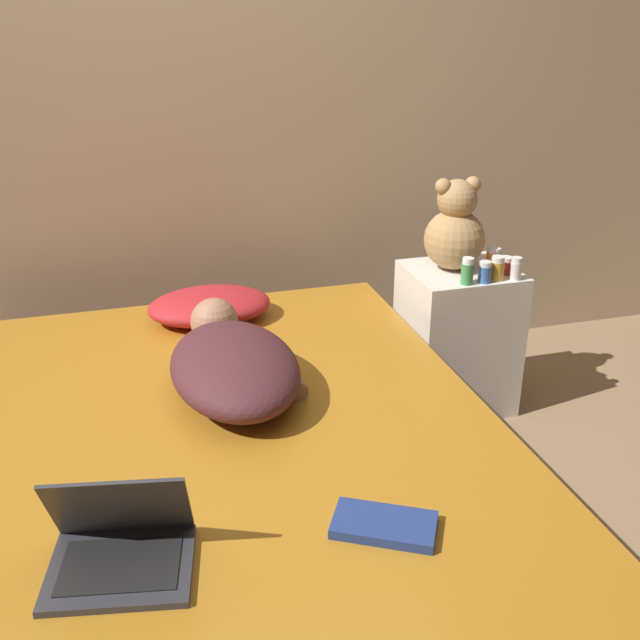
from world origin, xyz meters
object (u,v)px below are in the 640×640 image
at_px(bottle_white, 516,269).
at_px(bottle_blue, 485,272).
at_px(person_lying, 234,363).
at_px(bottle_red, 506,266).
at_px(teddy_bear, 455,230).
at_px(bottle_orange, 493,258).
at_px(book, 384,525).
at_px(bottle_green, 467,271).
at_px(bottle_amber, 497,268).
at_px(laptop, 120,545).
at_px(pillow, 210,306).

distance_m(bottle_white, bottle_blue, 0.12).
distance_m(person_lying, bottle_red, 1.16).
xyz_separation_m(person_lying, bottle_red, (1.10, 0.36, 0.08)).
relative_size(teddy_bear, bottle_orange, 4.38).
relative_size(bottle_orange, book, 0.31).
distance_m(teddy_bear, bottle_red, 0.23).
bearing_deg(bottle_green, bottle_orange, 36.69).
distance_m(bottle_amber, bottle_red, 0.08).
height_order(bottle_blue, book, bottle_blue).
relative_size(bottle_blue, bottle_green, 0.80).
bearing_deg(bottle_green, teddy_bear, 82.19).
bearing_deg(bottle_orange, teddy_bear, 164.99).
distance_m(teddy_bear, bottle_green, 0.20).
xyz_separation_m(teddy_bear, bottle_green, (-0.02, -0.17, -0.10)).
relative_size(laptop, book, 1.28).
distance_m(bottle_orange, book, 1.48).
distance_m(teddy_bear, bottle_blue, 0.21).
relative_size(bottle_amber, bottle_green, 0.90).
bearing_deg(bottle_amber, book, -128.30).
bearing_deg(laptop, pillow, 84.27).
bearing_deg(bottle_amber, bottle_white, -12.87).
bearing_deg(pillow, bottle_red, -9.22).
relative_size(pillow, bottle_red, 6.75).
bearing_deg(bottle_white, teddy_bear, 134.17).
distance_m(laptop, bottle_orange, 1.84).
relative_size(bottle_blue, bottle_orange, 0.99).
distance_m(pillow, bottle_amber, 1.07).
xyz_separation_m(person_lying, book, (0.20, -0.74, -0.07)).
height_order(pillow, person_lying, person_lying).
height_order(pillow, bottle_white, bottle_white).
bearing_deg(bottle_white, pillow, 167.60).
bearing_deg(bottle_orange, person_lying, -158.28).
bearing_deg(bottle_red, pillow, 170.78).
bearing_deg(teddy_bear, pillow, 175.93).
bearing_deg(bottle_white, bottle_red, 95.60).
distance_m(teddy_bear, bottle_amber, 0.22).
bearing_deg(person_lying, bottle_green, 17.77).
relative_size(teddy_bear, bottle_white, 4.15).
height_order(bottle_amber, bottle_red, bottle_amber).
xyz_separation_m(pillow, book, (0.20, -1.28, -0.04)).
height_order(bottle_amber, bottle_orange, bottle_amber).
xyz_separation_m(pillow, person_lying, (-0.01, -0.54, 0.03)).
xyz_separation_m(bottle_green, book, (-0.71, -1.05, -0.17)).
relative_size(pillow, bottle_amber, 4.97).
relative_size(teddy_bear, book, 1.35).
bearing_deg(bottle_blue, person_lying, -162.94).
height_order(person_lying, bottle_green, bottle_green).
bearing_deg(teddy_bear, person_lying, -153.18).
distance_m(pillow, bottle_white, 1.14).
bearing_deg(bottle_green, pillow, 165.41).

